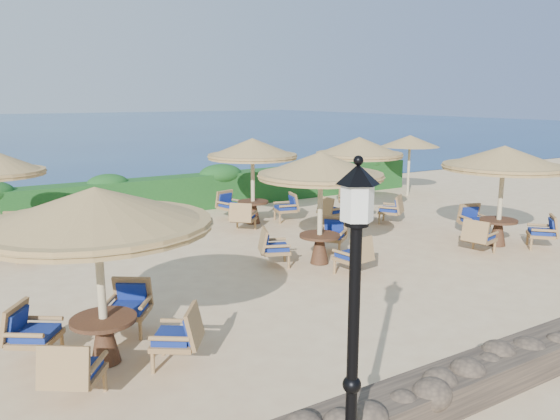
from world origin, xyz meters
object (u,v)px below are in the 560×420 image
(cafe_set_4, at_px, (253,163))
(cafe_set_5, at_px, (359,161))
(cafe_set_1, at_px, (321,183))
(cafe_set_0, at_px, (98,237))
(extra_parasol, at_px, (410,141))
(cafe_set_2, at_px, (503,172))
(lamp_post, at_px, (353,350))

(cafe_set_4, distance_m, cafe_set_5, 3.35)
(cafe_set_1, height_order, cafe_set_4, same)
(cafe_set_0, distance_m, cafe_set_4, 9.30)
(extra_parasol, relative_size, cafe_set_4, 0.85)
(cafe_set_2, bearing_deg, cafe_set_4, 127.02)
(lamp_post, height_order, extra_parasol, lamp_post)
(lamp_post, height_order, cafe_set_2, lamp_post)
(extra_parasol, height_order, cafe_set_1, cafe_set_1)
(cafe_set_0, height_order, cafe_set_2, same)
(cafe_set_1, bearing_deg, cafe_set_5, 40.00)
(cafe_set_2, xyz_separation_m, cafe_set_5, (-1.21, 4.33, -0.08))
(cafe_set_0, relative_size, cafe_set_1, 1.12)
(lamp_post, height_order, cafe_set_1, lamp_post)
(cafe_set_1, bearing_deg, lamp_post, -123.49)
(lamp_post, distance_m, extra_parasol, 17.41)
(extra_parasol, bearing_deg, cafe_set_5, -152.18)
(cafe_set_1, bearing_deg, cafe_set_2, -13.40)
(lamp_post, relative_size, extra_parasol, 1.38)
(lamp_post, xyz_separation_m, cafe_set_5, (8.00, 9.58, 0.35))
(cafe_set_1, relative_size, cafe_set_4, 1.04)
(cafe_set_0, distance_m, cafe_set_1, 6.08)
(extra_parasol, bearing_deg, lamp_post, -136.40)
(cafe_set_1, distance_m, cafe_set_4, 4.55)
(cafe_set_4, bearing_deg, cafe_set_2, -52.98)
(cafe_set_2, height_order, cafe_set_4, same)
(extra_parasol, xyz_separation_m, cafe_set_4, (-7.66, -1.08, -0.27))
(cafe_set_2, bearing_deg, lamp_post, -150.36)
(cafe_set_0, distance_m, cafe_set_2, 10.63)
(lamp_post, xyz_separation_m, cafe_set_1, (4.25, 6.43, 0.39))
(cafe_set_1, bearing_deg, extra_parasol, 33.72)
(cafe_set_0, bearing_deg, cafe_set_2, 6.37)
(cafe_set_0, bearing_deg, extra_parasol, 29.64)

